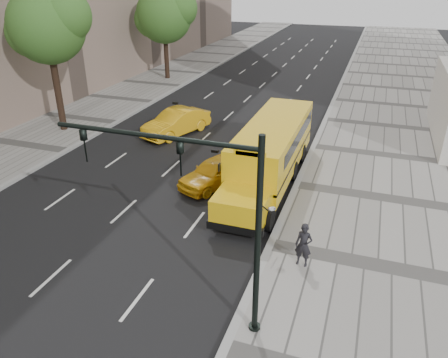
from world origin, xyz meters
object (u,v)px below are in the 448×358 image
(taxi_far, at_px, (176,122))
(tree_c, at_px, (165,14))
(traffic_signal, at_px, (209,208))
(pedestrian, at_px, (304,245))
(school_bus, at_px, (272,148))
(tree_b, at_px, (48,25))
(taxi_near, at_px, (215,172))

(taxi_far, bearing_deg, tree_c, 137.92)
(taxi_far, xyz_separation_m, traffic_signal, (8.20, -15.22, 3.27))
(pedestrian, bearing_deg, school_bus, 118.80)
(tree_b, relative_size, taxi_far, 1.83)
(school_bus, relative_size, pedestrian, 6.79)
(tree_b, distance_m, taxi_near, 14.48)
(tree_c, height_order, traffic_signal, tree_c)
(tree_b, relative_size, taxi_near, 2.18)
(school_bus, bearing_deg, tree_b, 169.93)
(school_bus, relative_size, taxi_far, 2.31)
(taxi_near, relative_size, traffic_signal, 0.66)
(tree_b, height_order, taxi_near, tree_b)
(taxi_near, distance_m, traffic_signal, 10.17)
(tree_b, xyz_separation_m, taxi_near, (12.41, -4.24, -6.15))
(traffic_signal, bearing_deg, tree_c, 117.99)
(school_bus, relative_size, taxi_near, 2.75)
(tree_b, xyz_separation_m, tree_c, (0.01, 16.06, -0.78))
(school_bus, xyz_separation_m, pedestrian, (2.91, -7.00, -0.76))
(tree_b, xyz_separation_m, pedestrian, (17.82, -9.65, -5.86))
(tree_c, bearing_deg, taxi_near, -58.57)
(taxi_far, bearing_deg, taxi_near, -30.69)
(tree_b, distance_m, taxi_far, 9.75)
(tree_b, bearing_deg, traffic_signal, -40.40)
(school_bus, height_order, traffic_signal, traffic_signal)
(tree_c, bearing_deg, school_bus, -51.46)
(tree_b, height_order, taxi_far, tree_b)
(taxi_near, xyz_separation_m, pedestrian, (5.41, -5.42, 0.28))
(school_bus, bearing_deg, pedestrian, -67.44)
(tree_b, relative_size, school_bus, 0.79)
(taxi_near, bearing_deg, traffic_signal, -46.76)
(school_bus, xyz_separation_m, taxi_far, (-7.51, 4.59, -0.94))
(tree_b, distance_m, tree_c, 16.08)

